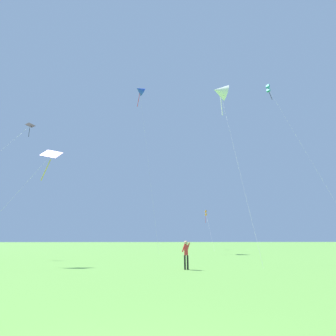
{
  "coord_description": "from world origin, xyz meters",
  "views": [
    {
      "loc": [
        0.38,
        -2.24,
        1.71
      ],
      "look_at": [
        2.72,
        28.42,
        11.34
      ],
      "focal_mm": 24.6,
      "sensor_mm": 36.0,
      "label": 1
    }
  ],
  "objects": [
    {
      "name": "kite_white_distant",
      "position": [
        8.37,
        20.65,
        18.62
      ],
      "size": [
        1.92,
        8.7,
        19.7
      ],
      "color": "white",
      "rests_on": "ground_plane"
    },
    {
      "name": "kite_orange_box",
      "position": [
        11.2,
        42.45,
        6.63
      ],
      "size": [
        0.41,
        5.8,
        7.27
      ],
      "color": "orange",
      "rests_on": "ground_plane"
    },
    {
      "name": "kite_blue_delta",
      "position": [
        -2.1,
        35.0,
        28.63
      ],
      "size": [
        4.85,
        9.13,
        29.67
      ],
      "color": "blue",
      "rests_on": "ground_plane"
    },
    {
      "name": "person_near_tree",
      "position": [
        2.63,
        12.66,
        1.0
      ],
      "size": [
        0.53,
        0.23,
        1.66
      ],
      "color": "black",
      "rests_on": "ground_plane"
    },
    {
      "name": "kite_teal_box",
      "position": [
        21.3,
        31.74,
        27.74
      ],
      "size": [
        3.27,
        9.42,
        28.83
      ],
      "color": "teal",
      "rests_on": "ground_plane"
    },
    {
      "name": "kite_purple_streamer",
      "position": [
        -8.09,
        16.39,
        8.11
      ],
      "size": [
        2.61,
        6.07,
        9.16
      ],
      "color": "purple",
      "rests_on": "ground_plane"
    },
    {
      "name": "kite_black_large",
      "position": [
        -14.53,
        23.14,
        13.63
      ],
      "size": [
        2.02,
        11.16,
        15.47
      ],
      "color": "black",
      "rests_on": "ground_plane"
    }
  ]
}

